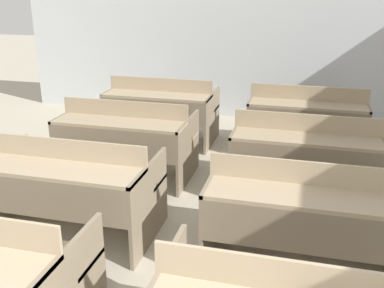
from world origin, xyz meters
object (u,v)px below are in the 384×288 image
(bench_back_left, at_px, (161,107))
(bench_third_right, at_px, (305,153))
(bench_third_left, at_px, (126,136))
(bench_back_right, at_px, (306,117))
(bench_second_right, at_px, (303,211))
(bench_second_left, at_px, (69,184))

(bench_back_left, bearing_deg, bench_third_right, -33.44)
(bench_third_left, relative_size, bench_back_left, 1.00)
(bench_back_left, bearing_deg, bench_back_right, 0.06)
(bench_second_right, height_order, bench_back_left, same)
(bench_second_left, relative_size, bench_back_left, 1.00)
(bench_second_left, distance_m, bench_back_left, 2.35)
(bench_second_right, xyz_separation_m, bench_third_left, (-1.81, 1.19, 0.00))
(bench_third_left, bearing_deg, bench_back_right, 32.85)
(bench_back_left, bearing_deg, bench_second_left, -89.77)
(bench_third_left, distance_m, bench_back_left, 1.16)
(bench_third_right, height_order, bench_back_left, same)
(bench_back_right, bearing_deg, bench_third_left, -147.15)
(bench_back_left, xyz_separation_m, bench_back_right, (1.79, 0.00, 0.00))
(bench_second_right, height_order, bench_third_left, same)
(bench_third_left, bearing_deg, bench_second_right, -33.36)
(bench_second_right, relative_size, bench_back_left, 1.00)
(bench_second_left, height_order, bench_third_right, same)
(bench_second_left, height_order, bench_third_left, same)
(bench_second_left, distance_m, bench_third_left, 1.20)
(bench_third_right, relative_size, bench_back_left, 1.00)
(bench_third_left, height_order, bench_back_right, same)
(bench_second_left, distance_m, bench_third_right, 2.13)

